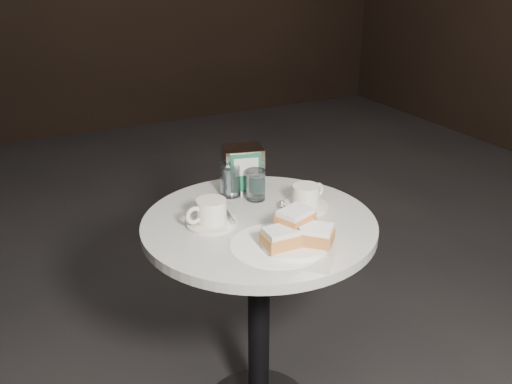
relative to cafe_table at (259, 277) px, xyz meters
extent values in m
cylinder|color=black|center=(0.00, 0.00, -0.18)|extent=(0.07, 0.07, 0.70)
cylinder|color=silver|center=(0.00, 0.00, 0.18)|extent=(0.70, 0.70, 0.03)
cylinder|color=white|center=(-0.02, -0.16, 0.20)|extent=(0.33, 0.33, 0.00)
cylinder|color=white|center=(0.02, -0.18, 0.21)|extent=(0.24, 0.24, 0.01)
cube|color=#D18440|center=(-0.03, -0.18, 0.23)|extent=(0.10, 0.08, 0.03)
cube|color=white|center=(-0.03, -0.18, 0.25)|extent=(0.09, 0.07, 0.01)
cube|color=#CC7F3F|center=(0.06, -0.21, 0.23)|extent=(0.12, 0.12, 0.03)
cube|color=white|center=(0.06, -0.21, 0.25)|extent=(0.11, 0.11, 0.01)
cube|color=#D58441|center=(0.03, -0.15, 0.26)|extent=(0.11, 0.10, 0.03)
cube|color=white|center=(0.03, -0.15, 0.28)|extent=(0.11, 0.09, 0.01)
cylinder|color=silver|center=(-0.13, 0.04, 0.20)|extent=(0.17, 0.17, 0.01)
cylinder|color=white|center=(-0.13, 0.04, 0.24)|extent=(0.10, 0.10, 0.07)
cylinder|color=#946E50|center=(-0.13, 0.04, 0.27)|extent=(0.09, 0.09, 0.00)
torus|color=silver|center=(-0.19, 0.03, 0.24)|extent=(0.06, 0.02, 0.05)
cube|color=#B2B2B7|center=(-0.08, 0.05, 0.21)|extent=(0.03, 0.11, 0.00)
sphere|color=#BABABF|center=(-0.08, 0.10, 0.21)|extent=(0.02, 0.02, 0.02)
cylinder|color=silver|center=(0.17, 0.01, 0.20)|extent=(0.18, 0.18, 0.01)
cylinder|color=white|center=(0.17, 0.01, 0.24)|extent=(0.10, 0.10, 0.06)
cylinder|color=#986953|center=(0.17, 0.01, 0.27)|extent=(0.09, 0.09, 0.00)
torus|color=silver|center=(0.22, 0.03, 0.24)|extent=(0.05, 0.03, 0.05)
cube|color=#B3B3B7|center=(0.12, 0.00, 0.21)|extent=(0.06, 0.09, 0.00)
sphere|color=silver|center=(0.10, 0.05, 0.21)|extent=(0.02, 0.02, 0.02)
cylinder|color=white|center=(0.00, 0.21, 0.25)|extent=(0.08, 0.08, 0.11)
cylinder|color=white|center=(0.00, 0.21, 0.25)|extent=(0.07, 0.07, 0.09)
cylinder|color=silver|center=(0.06, 0.14, 0.25)|extent=(0.07, 0.07, 0.10)
cylinder|color=white|center=(0.06, 0.14, 0.24)|extent=(0.06, 0.06, 0.08)
cube|color=silver|center=(0.06, 0.24, 0.27)|extent=(0.15, 0.13, 0.15)
cube|color=#1B6040|center=(0.05, 0.18, 0.28)|extent=(0.10, 0.03, 0.13)
cube|color=silver|center=(0.05, 0.18, 0.30)|extent=(0.08, 0.02, 0.06)
camera|label=1|loc=(-0.70, -1.35, 0.96)|focal=40.00mm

